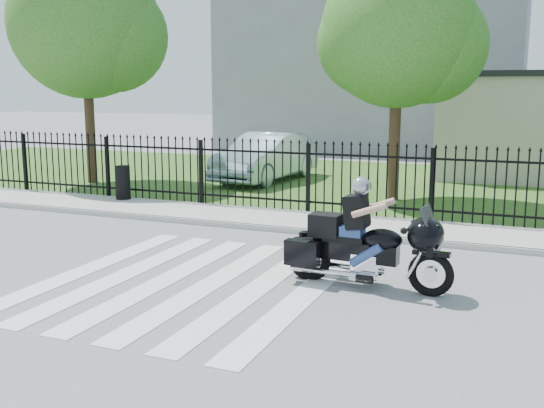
% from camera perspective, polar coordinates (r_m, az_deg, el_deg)
% --- Properties ---
extents(ground, '(120.00, 120.00, 0.00)m').
position_cam_1_polar(ground, '(10.60, -7.55, -6.95)').
color(ground, slate).
rests_on(ground, ground).
extents(crosswalk, '(5.00, 5.50, 0.01)m').
position_cam_1_polar(crosswalk, '(10.60, -7.55, -6.92)').
color(crosswalk, silver).
rests_on(crosswalk, ground).
extents(sidewalk, '(40.00, 2.00, 0.12)m').
position_cam_1_polar(sidewalk, '(14.98, 1.97, -1.51)').
color(sidewalk, '#ADAAA3').
rests_on(sidewalk, ground).
extents(curb, '(40.00, 0.12, 0.12)m').
position_cam_1_polar(curb, '(14.07, 0.55, -2.28)').
color(curb, '#ADAAA3').
rests_on(curb, ground).
extents(grass_strip, '(40.00, 12.00, 0.02)m').
position_cam_1_polar(grass_strip, '(21.60, 8.46, 1.91)').
color(grass_strip, '#24511B').
rests_on(grass_strip, ground).
extents(iron_fence, '(26.00, 0.04, 1.80)m').
position_cam_1_polar(iron_fence, '(15.77, 3.26, 2.18)').
color(iron_fence, black).
rests_on(iron_fence, ground).
extents(tree_left, '(4.80, 4.80, 7.58)m').
position_cam_1_polar(tree_left, '(22.06, -16.43, 15.23)').
color(tree_left, '#382316').
rests_on(tree_left, ground).
extents(tree_mid, '(4.20, 4.20, 6.78)m').
position_cam_1_polar(tree_mid, '(18.18, 11.24, 14.98)').
color(tree_mid, '#382316').
rests_on(tree_mid, ground).
extents(building_tall, '(15.00, 10.00, 12.00)m').
position_cam_1_polar(building_tall, '(35.80, 9.50, 14.79)').
color(building_tall, gray).
rests_on(building_tall, ground).
extents(motorcycle_rider, '(2.74, 0.92, 1.81)m').
position_cam_1_polar(motorcycle_rider, '(10.21, 8.15, -3.32)').
color(motorcycle_rider, black).
rests_on(motorcycle_rider, ground).
extents(parked_car, '(2.20, 5.08, 1.63)m').
position_cam_1_polar(parked_car, '(21.65, -0.54, 4.23)').
color(parked_car, '#99B4C1').
rests_on(parked_car, grass_strip).
extents(litter_bin, '(0.48, 0.48, 0.92)m').
position_cam_1_polar(litter_bin, '(17.98, -13.23, 1.89)').
color(litter_bin, black).
rests_on(litter_bin, sidewalk).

